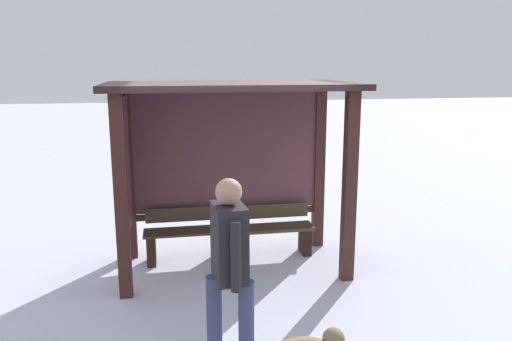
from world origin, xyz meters
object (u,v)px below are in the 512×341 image
bus_shelter (221,136)px  bench_left_inside (186,238)px  bench_center_inside (273,232)px  person_walking (229,260)px

bus_shelter → bench_left_inside: (-0.50, 0.12, -1.43)m
bench_center_inside → person_walking: person_walking is taller
bus_shelter → person_walking: (-0.22, -2.47, -0.74)m
bench_left_inside → person_walking: size_ratio=0.65×
bench_center_inside → person_walking: 2.85m
bench_left_inside → person_walking: bearing=-83.8°
bench_left_inside → bus_shelter: bearing=-14.0°
bus_shelter → bench_center_inside: bearing=9.4°
bus_shelter → bench_left_inside: 1.52m
person_walking → bench_center_inside: bearing=69.8°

